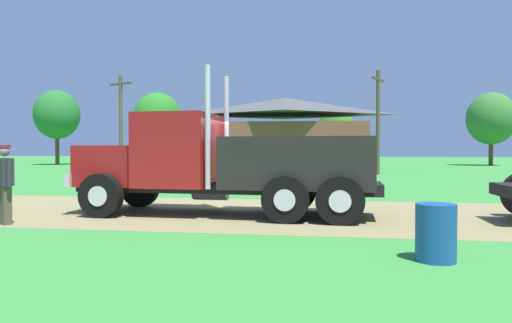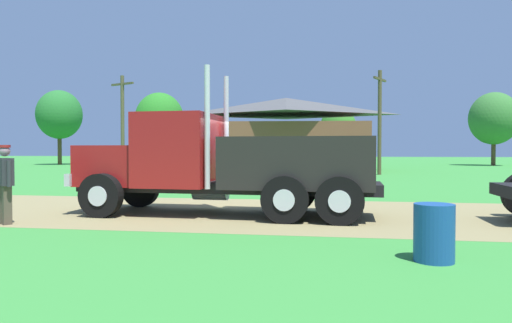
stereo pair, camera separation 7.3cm
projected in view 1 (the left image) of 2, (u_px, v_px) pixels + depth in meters
ground_plane at (209, 212)px, 12.85m from camera, size 200.00×200.00×0.00m
dirt_track at (209, 211)px, 12.85m from camera, size 120.00×6.53×0.01m
truck_foreground_white at (226, 165)px, 12.21m from camera, size 8.05×2.86×3.77m
visitor_standing_near at (5, 180)px, 10.61m from camera, size 0.56×0.48×1.82m
steel_barrel at (436, 233)px, 7.12m from camera, size 0.61×0.61×0.89m
shed_building at (284, 135)px, 38.52m from camera, size 14.04×8.92×5.99m
utility_pole_near at (121, 121)px, 33.35m from camera, size 2.07×1.01×7.02m
utility_pole_far at (378, 119)px, 31.65m from camera, size 1.06×2.05×7.09m
tree_left at (57, 115)px, 52.13m from camera, size 4.97×4.97×8.38m
tree_mid at (158, 119)px, 42.65m from camera, size 4.44×4.44×6.94m
tree_right at (336, 128)px, 50.21m from camera, size 3.89×3.89×6.22m
tree_far_right at (491, 119)px, 49.44m from camera, size 5.04×5.04×7.79m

